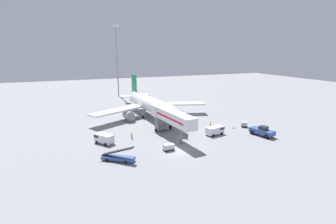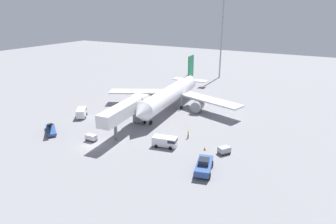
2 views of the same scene
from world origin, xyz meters
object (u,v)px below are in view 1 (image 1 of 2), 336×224
belt_loader_truck (118,157)px  service_van_outer_left (215,130)px  safety_cone_alpha (234,127)px  jet_bridge (170,117)px  pushback_tug (262,131)px  baggage_cart_far_right (244,124)px  ground_crew_worker_midground (132,135)px  airplane_at_gate (151,105)px  ground_crew_worker_foreground (210,124)px  apron_light_mast (117,49)px  service_van_rear_right (104,138)px  baggage_cart_far_left (169,147)px

belt_loader_truck → service_van_outer_left: belt_loader_truck is taller
service_van_outer_left → safety_cone_alpha: size_ratio=7.60×
jet_bridge → service_van_outer_left: jet_bridge is taller
pushback_tug → baggage_cart_far_right: pushback_tug is taller
pushback_tug → ground_crew_worker_midground: 32.38m
belt_loader_truck → baggage_cart_far_right: bearing=14.0°
airplane_at_gate → jet_bridge: 18.70m
ground_crew_worker_foreground → safety_cone_alpha: (5.27, -3.46, -0.56)m
baggage_cart_far_right → service_van_outer_left: bearing=-165.6°
airplane_at_gate → baggage_cart_far_right: 28.40m
airplane_at_gate → service_van_outer_left: size_ratio=7.58×
pushback_tug → safety_cone_alpha: size_ratio=9.54×
service_van_outer_left → apron_light_mast: bearing=100.5°
airplane_at_gate → service_van_outer_left: 23.76m
service_van_rear_right → ground_crew_worker_midground: 6.71m
belt_loader_truck → baggage_cart_far_right: belt_loader_truck is taller
jet_bridge → ground_crew_worker_foreground: 14.45m
ground_crew_worker_foreground → baggage_cart_far_left: bearing=-146.8°
ground_crew_worker_foreground → pushback_tug: bearing=-53.4°
belt_loader_truck → airplane_at_gate: bearing=60.3°
jet_bridge → ground_crew_worker_foreground: (13.44, 3.24, -4.20)m
service_van_rear_right → baggage_cart_far_right: (38.35, -1.39, -0.49)m
apron_light_mast → safety_cone_alpha: bearing=-72.7°
baggage_cart_far_right → baggage_cart_far_left: (-26.15, -8.16, 0.02)m
airplane_at_gate → safety_cone_alpha: (17.55, -18.85, -3.92)m
ground_crew_worker_midground → baggage_cart_far_left: bearing=-61.2°
pushback_tug → ground_crew_worker_midground: pushback_tug is taller
service_van_rear_right → ground_crew_worker_midground: bearing=4.5°
ground_crew_worker_foreground → ground_crew_worker_midground: bearing=-177.2°
pushback_tug → service_van_outer_left: 11.61m
belt_loader_truck → ground_crew_worker_foreground: size_ratio=3.75×
baggage_cart_far_right → apron_light_mast: bearing=110.6°
ground_crew_worker_midground → safety_cone_alpha: size_ratio=2.39×
baggage_cart_far_right → ground_crew_worker_foreground: ground_crew_worker_foreground is taller
airplane_at_gate → belt_loader_truck: 32.04m
airplane_at_gate → safety_cone_alpha: bearing=-47.0°
belt_loader_truck → service_van_outer_left: (25.87, 6.35, 0.43)m
airplane_at_gate → ground_crew_worker_foreground: (12.28, -15.40, -3.36)m
ground_crew_worker_foreground → safety_cone_alpha: ground_crew_worker_foreground is taller
airplane_at_gate → safety_cone_alpha: size_ratio=57.59×
service_van_outer_left → baggage_cart_far_left: (-14.88, -5.26, -0.41)m
service_van_rear_right → baggage_cart_far_left: size_ratio=2.05×
service_van_rear_right → safety_cone_alpha: 34.62m
baggage_cart_far_right → apron_light_mast: size_ratio=0.08×
service_van_rear_right → ground_crew_worker_foreground: size_ratio=2.90×
service_van_outer_left → apron_light_mast: (-11.91, 64.57, 20.38)m
baggage_cart_far_right → jet_bridge: bearing=-179.4°
apron_light_mast → jet_bridge: bearing=-89.4°
airplane_at_gate → apron_light_mast: bearing=92.4°
airplane_at_gate → pushback_tug: (20.49, -26.44, -3.07)m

